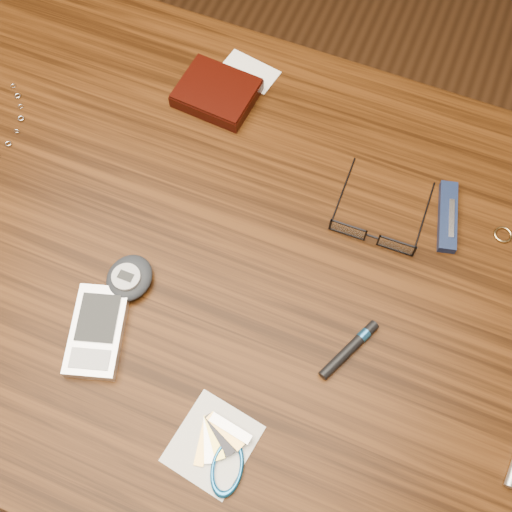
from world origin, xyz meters
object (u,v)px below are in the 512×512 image
(wallet_and_card, at_px, (217,92))
(pocket_knife, at_px, (448,216))
(pedometer, at_px, (129,278))
(desk, at_px, (219,285))
(notepad_keys, at_px, (221,454))
(pda_phone, at_px, (97,331))
(eyeglasses, at_px, (373,234))

(wallet_and_card, relative_size, pocket_knife, 1.36)
(wallet_and_card, xyz_separation_m, pocket_knife, (0.34, -0.07, -0.00))
(pocket_knife, bearing_deg, pedometer, -145.42)
(desk, distance_m, notepad_keys, 0.26)
(wallet_and_card, distance_m, notepad_keys, 0.48)
(pda_phone, height_order, pedometer, pedometer)
(pedometer, bearing_deg, pocket_knife, 34.58)
(notepad_keys, height_order, pocket_knife, pocket_knife)
(desk, height_order, notepad_keys, notepad_keys)
(pocket_knife, bearing_deg, notepad_keys, -111.91)
(eyeglasses, height_order, pedometer, pedometer)
(eyeglasses, distance_m, pocket_knife, 0.10)
(pedometer, distance_m, notepad_keys, 0.23)
(wallet_and_card, height_order, notepad_keys, wallet_and_card)
(desk, bearing_deg, pocket_knife, 31.60)
(pda_phone, bearing_deg, desk, 60.10)
(desk, bearing_deg, notepad_keys, -64.62)
(eyeglasses, height_order, pocket_knife, eyeglasses)
(eyeglasses, height_order, pda_phone, eyeglasses)
(wallet_and_card, bearing_deg, eyeglasses, -25.56)
(desk, distance_m, wallet_and_card, 0.26)
(eyeglasses, distance_m, notepad_keys, 0.32)
(notepad_keys, bearing_deg, pda_phone, 159.16)
(wallet_and_card, height_order, pedometer, pedometer)
(pocket_knife, bearing_deg, desk, -148.40)
(wallet_and_card, bearing_deg, notepad_keys, -65.94)
(desk, relative_size, notepad_keys, 9.96)
(wallet_and_card, distance_m, eyeglasses, 0.29)
(pda_phone, relative_size, pedometer, 1.96)
(wallet_and_card, bearing_deg, desk, -67.27)
(eyeglasses, bearing_deg, pocket_knife, 37.60)
(pedometer, relative_size, pocket_knife, 0.62)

